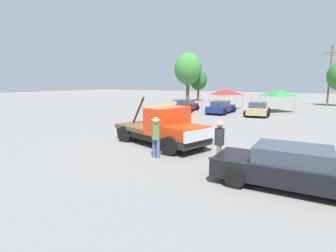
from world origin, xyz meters
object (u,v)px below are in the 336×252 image
canopy_tent_green (279,93)px  person_near_truck (219,139)px  person_at_hood (156,134)px  foreground_car (299,169)px  parked_car_tan (258,109)px  traffic_cone (186,132)px  tow_truck (164,129)px  tree_left (198,80)px  parked_car_navy (221,107)px  tree_right (188,69)px  parked_car_maroon (186,106)px  canopy_tent_red (226,92)px  utility_pole (330,74)px

canopy_tent_green → person_near_truck: bearing=-88.8°
person_at_hood → foreground_car: bearing=-95.8°
person_at_hood → parked_car_tan: (0.98, 17.65, -0.41)m
person_at_hood → traffic_cone: size_ratio=3.26×
person_at_hood → parked_car_tan: size_ratio=0.36×
tow_truck → canopy_tent_green: (3.13, 20.15, 1.23)m
canopy_tent_green → tree_left: tree_left is taller
tow_truck → tree_left: size_ratio=1.10×
tow_truck → parked_car_navy: size_ratio=1.33×
tree_left → tree_right: size_ratio=0.67×
person_at_hood → parked_car_maroon: person_at_hood is taller
traffic_cone → foreground_car: bearing=-40.7°
canopy_tent_red → utility_pole: (11.45, 10.53, 2.33)m
foreground_car → canopy_tent_green: 23.26m
tow_truck → utility_pole: size_ratio=0.73×
tree_left → utility_pole: utility_pole is taller
tow_truck → parked_car_maroon: size_ratio=1.32×
parked_car_tan → canopy_tent_red: size_ratio=1.42×
parked_car_maroon → traffic_cone: 14.06m
tow_truck → parked_car_navy: (-1.98, 15.41, -0.25)m
canopy_tent_red → canopy_tent_green: size_ratio=1.03×
canopy_tent_green → tree_left: size_ratio=0.62×
foreground_car → person_near_truck: bearing=159.9°
person_at_hood → canopy_tent_red: size_ratio=0.51×
utility_pole → canopy_tent_red: bearing=-137.4°
parked_car_maroon → tree_right: bearing=15.1°
canopy_tent_red → parked_car_navy: bearing=-77.8°
parked_car_tan → tree_left: tree_left is taller
parked_car_maroon → canopy_tent_red: size_ratio=1.30×
canopy_tent_red → canopy_tent_green: 6.49m
person_at_hood → parked_car_tan: person_at_hood is taller
parked_car_maroon → canopy_tent_green: (9.26, 4.63, 1.48)m
tow_truck → person_at_hood: size_ratio=3.38×
person_at_hood → utility_pole: utility_pole is taller
foreground_car → person_at_hood: (-5.69, 0.72, 0.41)m
foreground_car → parked_car_maroon: same height
parked_car_navy → parked_car_tan: 3.79m
utility_pole → tree_left: bearing=178.6°
foreground_car → person_near_truck: (-2.94, 1.08, 0.40)m
parked_car_navy → traffic_cone: parked_car_navy is taller
tree_left → tree_right: 3.50m
parked_car_tan → tree_right: tree_right is taller
parked_car_maroon → canopy_tent_red: canopy_tent_red is taller
person_near_truck → parked_car_maroon: size_ratio=0.39×
parked_car_navy → canopy_tent_green: bearing=-46.3°
parked_car_maroon → parked_car_tan: bearing=-99.2°
foreground_car → parked_car_navy: (-8.49, 18.23, -0.00)m
tow_truck → tree_left: tree_left is taller
canopy_tent_red → person_near_truck: bearing=-73.5°
person_near_truck → foreground_car: bearing=-29.2°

